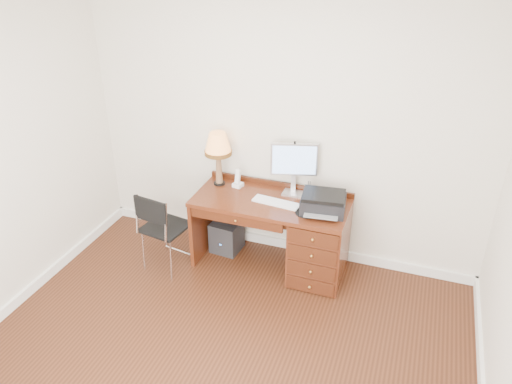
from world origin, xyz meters
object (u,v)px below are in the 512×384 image
at_px(phone, 238,182).
at_px(monitor, 295,162).
at_px(leg_lamp, 218,147).
at_px(chair, 162,224).
at_px(equipment_box, 227,236).
at_px(desk, 302,236).
at_px(printer, 323,202).

bearing_deg(phone, monitor, 18.87).
height_order(leg_lamp, chair, leg_lamp).
bearing_deg(leg_lamp, equipment_box, -31.12).
bearing_deg(desk, printer, -8.68).
bearing_deg(leg_lamp, monitor, 5.53).
bearing_deg(desk, chair, -162.05).
bearing_deg(equipment_box, phone, 32.79).
height_order(desk, phone, phone).
distance_m(desk, equipment_box, 0.88).
relative_size(phone, equipment_box, 0.56).
distance_m(phone, equipment_box, 0.65).
relative_size(printer, leg_lamp, 0.78).
distance_m(desk, chair, 1.37).
height_order(phone, chair, phone).
xyz_separation_m(desk, printer, (0.19, -0.03, 0.42)).
bearing_deg(monitor, phone, 170.63).
bearing_deg(monitor, chair, -166.59).
height_order(printer, equipment_box, printer).
bearing_deg(printer, phone, 161.98).
bearing_deg(equipment_box, monitor, 15.78).
distance_m(leg_lamp, phone, 0.41).
bearing_deg(phone, desk, 0.07).
bearing_deg(phone, chair, -122.63).
height_order(monitor, chair, monitor).
distance_m(leg_lamp, chair, 0.93).
bearing_deg(phone, leg_lamp, -165.54).
xyz_separation_m(monitor, equipment_box, (-0.68, -0.13, -0.91)).
height_order(chair, equipment_box, chair).
distance_m(chair, equipment_box, 0.77).
bearing_deg(equipment_box, chair, -126.27).
bearing_deg(monitor, printer, -51.69).
bearing_deg(equipment_box, desk, -1.24).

